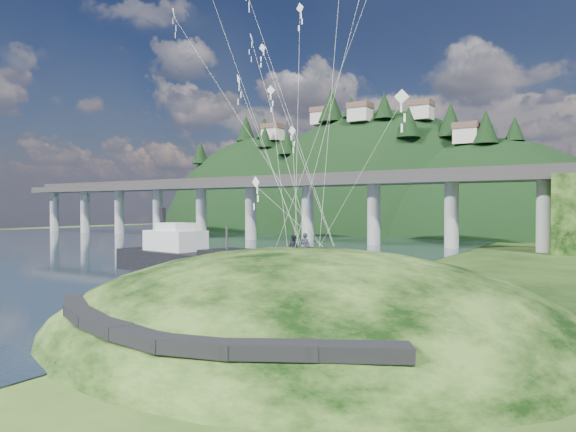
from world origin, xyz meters
The scene contains 10 objects.
ground centered at (0.00, 0.00, 0.00)m, with size 320.00×320.00×0.00m, color black.
water centered at (-72.00, 30.00, 0.01)m, with size 240.00×240.00×0.00m, color #29394B.
grass_hill centered at (8.00, 2.00, -1.50)m, with size 36.00×32.00×13.00m.
footpath centered at (7.46, -9.74, 2.08)m, with size 22.29×5.84×0.83m.
bridge centered at (-26.46, 70.07, 9.70)m, with size 160.00×11.00×15.00m.
far_ridge centered at (-43.58, 122.17, -7.44)m, with size 153.00×70.00×94.50m.
work_barge centered at (-16.40, 16.81, 1.90)m, with size 22.28×8.78×7.59m.
wooden_dock centered at (-3.14, 8.27, 0.48)m, with size 15.48×3.81×1.09m.
kite_flyers centered at (6.83, 2.90, 5.86)m, with size 1.69×0.77×1.95m.
kite_swarm centered at (4.98, 4.42, 19.99)m, with size 18.29×15.99×19.28m.
Camera 1 is at (24.81, -26.41, 7.67)m, focal length 32.00 mm.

